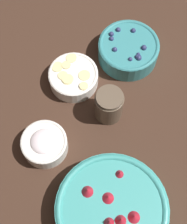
{
  "coord_description": "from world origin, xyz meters",
  "views": [
    {
      "loc": [
        -0.34,
        0.01,
        0.94
      ],
      "look_at": [
        0.05,
        0.1,
        0.04
      ],
      "focal_mm": 60.0,
      "sensor_mm": 36.0,
      "label": 1
    }
  ],
  "objects_px": {
    "jar_chocolate": "(109,105)",
    "bowl_cream": "(44,144)",
    "bowl_strawberries": "(111,210)",
    "bowl_bananas": "(73,77)",
    "bowl_blueberries": "(128,49)"
  },
  "relations": [
    {
      "from": "bowl_blueberries",
      "to": "bowl_strawberries",
      "type": "bearing_deg",
      "value": -173.97
    },
    {
      "from": "bowl_strawberries",
      "to": "jar_chocolate",
      "type": "bearing_deg",
      "value": 13.58
    },
    {
      "from": "bowl_strawberries",
      "to": "jar_chocolate",
      "type": "xyz_separation_m",
      "value": [
        0.26,
        0.06,
        0.01
      ]
    },
    {
      "from": "bowl_blueberries",
      "to": "bowl_bananas",
      "type": "height_order",
      "value": "bowl_blueberries"
    },
    {
      "from": "bowl_strawberries",
      "to": "bowl_bananas",
      "type": "relative_size",
      "value": 1.94
    },
    {
      "from": "bowl_cream",
      "to": "jar_chocolate",
      "type": "distance_m",
      "value": 0.2
    },
    {
      "from": "bowl_bananas",
      "to": "bowl_blueberries",
      "type": "bearing_deg",
      "value": -47.84
    },
    {
      "from": "bowl_cream",
      "to": "jar_chocolate",
      "type": "relative_size",
      "value": 1.19
    },
    {
      "from": "bowl_bananas",
      "to": "jar_chocolate",
      "type": "relative_size",
      "value": 1.38
    },
    {
      "from": "bowl_strawberries",
      "to": "bowl_blueberries",
      "type": "height_order",
      "value": "bowl_strawberries"
    },
    {
      "from": "bowl_bananas",
      "to": "bowl_cream",
      "type": "xyz_separation_m",
      "value": [
        -0.21,
        0.02,
        0.0
      ]
    },
    {
      "from": "bowl_strawberries",
      "to": "bowl_cream",
      "type": "relative_size",
      "value": 2.25
    },
    {
      "from": "bowl_blueberries",
      "to": "bowl_cream",
      "type": "height_order",
      "value": "bowl_blueberries"
    },
    {
      "from": "jar_chocolate",
      "to": "bowl_cream",
      "type": "bearing_deg",
      "value": 134.73
    },
    {
      "from": "jar_chocolate",
      "to": "bowl_blueberries",
      "type": "bearing_deg",
      "value": -4.64
    }
  ]
}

